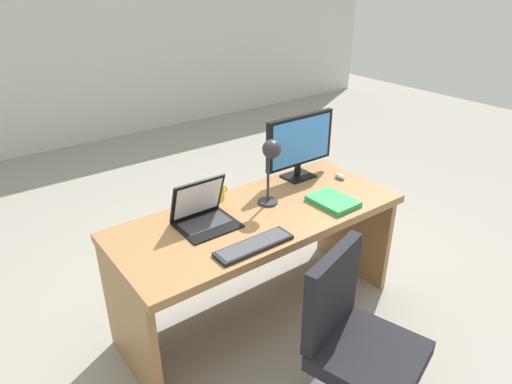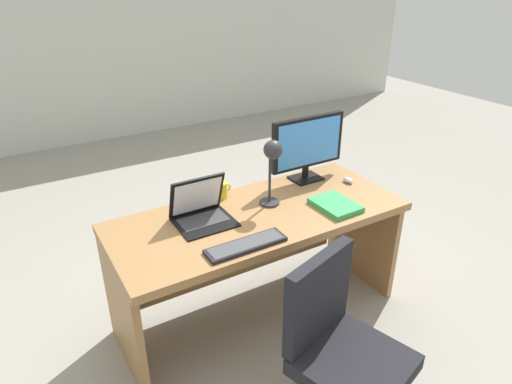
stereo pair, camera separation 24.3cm
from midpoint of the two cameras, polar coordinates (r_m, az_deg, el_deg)
The scene contains 11 objects.
ground at distance 4.13m, azimuth -8.75°, elevation -2.98°, with size 12.00×12.00×0.00m, color gray.
back_wall at distance 5.95m, azimuth -19.33°, elevation 19.24°, with size 10.00×0.10×2.80m, color silver.
desk at distance 2.73m, azimuth 2.51°, elevation -5.90°, with size 1.72×0.72×0.74m.
monitor at distance 2.95m, azimuth 8.92°, elevation 5.94°, with size 0.53×0.16×0.43m.
laptop at distance 2.50m, azimuth -4.32°, elevation -1.97°, with size 0.31×0.28×0.25m.
keyboard at distance 2.29m, azimuth 1.79°, elevation -6.81°, with size 0.43×0.12×0.02m.
mouse at distance 3.04m, azimuth 13.82°, elevation 1.40°, with size 0.04×0.08×0.03m.
desk_lamp at distance 2.56m, azimuth 4.82°, elevation 4.18°, with size 0.12×0.14×0.41m.
book at distance 2.71m, azimuth 12.55°, elevation -1.68°, with size 0.22×0.28×0.03m.
coffee_mug at distance 2.75m, azimuth -1.96°, elevation 0.20°, with size 0.11×0.09×0.10m.
office_chair at distance 2.31m, azimuth 13.96°, elevation -20.41°, with size 0.57×0.59×0.88m.
Camera 2 is at (-1.18, -1.94, 2.01)m, focal length 31.66 mm.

